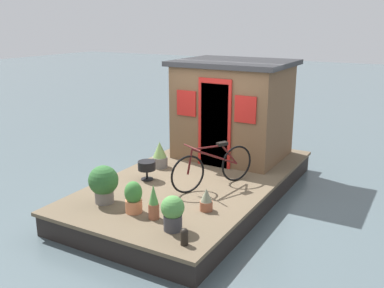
{
  "coord_description": "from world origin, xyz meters",
  "views": [
    {
      "loc": [
        -6.83,
        -3.78,
        3.31
      ],
      "look_at": [
        -0.2,
        0.0,
        1.12
      ],
      "focal_mm": 40.47,
      "sensor_mm": 36.0,
      "label": 1
    }
  ],
  "objects_px": {
    "potted_plant_mint": "(154,203)",
    "potted_plant_rosemary": "(206,200)",
    "bicycle": "(213,167)",
    "potted_plant_thyme": "(133,197)",
    "houseboat_cabin": "(233,109)",
    "potted_plant_sage": "(173,212)",
    "potted_plant_ivy": "(104,183)",
    "potted_plant_basil": "(160,155)",
    "charcoal_grill": "(147,166)",
    "mooring_bollard": "(184,236)"
  },
  "relations": [
    {
      "from": "potted_plant_ivy",
      "to": "charcoal_grill",
      "type": "height_order",
      "value": "potted_plant_ivy"
    },
    {
      "from": "potted_plant_basil",
      "to": "charcoal_grill",
      "type": "height_order",
      "value": "potted_plant_basil"
    },
    {
      "from": "houseboat_cabin",
      "to": "potted_plant_sage",
      "type": "distance_m",
      "value": 3.83
    },
    {
      "from": "potted_plant_thyme",
      "to": "houseboat_cabin",
      "type": "bearing_deg",
      "value": -1.4
    },
    {
      "from": "potted_plant_mint",
      "to": "potted_plant_ivy",
      "type": "relative_size",
      "value": 0.86
    },
    {
      "from": "potted_plant_rosemary",
      "to": "potted_plant_ivy",
      "type": "xyz_separation_m",
      "value": [
        -0.55,
        1.6,
        0.17
      ]
    },
    {
      "from": "houseboat_cabin",
      "to": "potted_plant_rosemary",
      "type": "xyz_separation_m",
      "value": [
        -2.86,
        -0.87,
        -0.87
      ]
    },
    {
      "from": "houseboat_cabin",
      "to": "potted_plant_sage",
      "type": "height_order",
      "value": "houseboat_cabin"
    },
    {
      "from": "houseboat_cabin",
      "to": "potted_plant_ivy",
      "type": "height_order",
      "value": "houseboat_cabin"
    },
    {
      "from": "potted_plant_sage",
      "to": "charcoal_grill",
      "type": "relative_size",
      "value": 1.43
    },
    {
      "from": "charcoal_grill",
      "to": "bicycle",
      "type": "bearing_deg",
      "value": -76.38
    },
    {
      "from": "bicycle",
      "to": "potted_plant_basil",
      "type": "bearing_deg",
      "value": 73.45
    },
    {
      "from": "potted_plant_sage",
      "to": "mooring_bollard",
      "type": "height_order",
      "value": "potted_plant_sage"
    },
    {
      "from": "potted_plant_sage",
      "to": "potted_plant_mint",
      "type": "bearing_deg",
      "value": 69.05
    },
    {
      "from": "potted_plant_mint",
      "to": "potted_plant_rosemary",
      "type": "relative_size",
      "value": 1.49
    },
    {
      "from": "bicycle",
      "to": "mooring_bollard",
      "type": "distance_m",
      "value": 2.17
    },
    {
      "from": "houseboat_cabin",
      "to": "potted_plant_basil",
      "type": "bearing_deg",
      "value": 147.73
    },
    {
      "from": "potted_plant_mint",
      "to": "potted_plant_rosemary",
      "type": "distance_m",
      "value": 0.86
    },
    {
      "from": "bicycle",
      "to": "potted_plant_rosemary",
      "type": "xyz_separation_m",
      "value": [
        -0.96,
        -0.37,
        -0.21
      ]
    },
    {
      "from": "houseboat_cabin",
      "to": "potted_plant_mint",
      "type": "relative_size",
      "value": 4.35
    },
    {
      "from": "charcoal_grill",
      "to": "potted_plant_rosemary",
      "type": "bearing_deg",
      "value": -112.27
    },
    {
      "from": "potted_plant_thyme",
      "to": "potted_plant_mint",
      "type": "bearing_deg",
      "value": -94.59
    },
    {
      "from": "potted_plant_rosemary",
      "to": "potted_plant_ivy",
      "type": "bearing_deg",
      "value": 108.94
    },
    {
      "from": "potted_plant_mint",
      "to": "mooring_bollard",
      "type": "distance_m",
      "value": 0.93
    },
    {
      "from": "mooring_bollard",
      "to": "potted_plant_mint",
      "type": "bearing_deg",
      "value": 60.5
    },
    {
      "from": "potted_plant_basil",
      "to": "potted_plant_ivy",
      "type": "distance_m",
      "value": 1.94
    },
    {
      "from": "potted_plant_mint",
      "to": "charcoal_grill",
      "type": "distance_m",
      "value": 1.68
    },
    {
      "from": "potted_plant_mint",
      "to": "potted_plant_ivy",
      "type": "distance_m",
      "value": 1.06
    },
    {
      "from": "bicycle",
      "to": "potted_plant_rosemary",
      "type": "relative_size",
      "value": 4.31
    },
    {
      "from": "bicycle",
      "to": "potted_plant_thyme",
      "type": "height_order",
      "value": "bicycle"
    },
    {
      "from": "houseboat_cabin",
      "to": "mooring_bollard",
      "type": "xyz_separation_m",
      "value": [
        -3.96,
        -1.12,
        -0.92
      ]
    },
    {
      "from": "potted_plant_ivy",
      "to": "charcoal_grill",
      "type": "xyz_separation_m",
      "value": [
        1.21,
        0.0,
        -0.08
      ]
    },
    {
      "from": "potted_plant_sage",
      "to": "potted_plant_rosemary",
      "type": "height_order",
      "value": "potted_plant_sage"
    },
    {
      "from": "houseboat_cabin",
      "to": "bicycle",
      "type": "xyz_separation_m",
      "value": [
        -1.9,
        -0.5,
        -0.67
      ]
    },
    {
      "from": "mooring_bollard",
      "to": "potted_plant_basil",
      "type": "bearing_deg",
      "value": 39.55
    },
    {
      "from": "potted_plant_sage",
      "to": "potted_plant_ivy",
      "type": "bearing_deg",
      "value": 79.81
    },
    {
      "from": "potted_plant_sage",
      "to": "potted_plant_basil",
      "type": "relative_size",
      "value": 0.97
    },
    {
      "from": "potted_plant_sage",
      "to": "potted_plant_ivy",
      "type": "distance_m",
      "value": 1.52
    },
    {
      "from": "bicycle",
      "to": "potted_plant_ivy",
      "type": "xyz_separation_m",
      "value": [
        -1.51,
        1.23,
        -0.03
      ]
    },
    {
      "from": "potted_plant_rosemary",
      "to": "potted_plant_basil",
      "type": "bearing_deg",
      "value": 52.45
    },
    {
      "from": "potted_plant_mint",
      "to": "potted_plant_rosemary",
      "type": "bearing_deg",
      "value": -40.3
    },
    {
      "from": "potted_plant_mint",
      "to": "bicycle",
      "type": "bearing_deg",
      "value": -6.45
    },
    {
      "from": "bicycle",
      "to": "mooring_bollard",
      "type": "xyz_separation_m",
      "value": [
        -2.06,
        -0.62,
        -0.25
      ]
    },
    {
      "from": "potted_plant_basil",
      "to": "potted_plant_ivy",
      "type": "height_order",
      "value": "potted_plant_ivy"
    },
    {
      "from": "potted_plant_thyme",
      "to": "potted_plant_sage",
      "type": "bearing_deg",
      "value": -103.47
    },
    {
      "from": "potted_plant_basil",
      "to": "charcoal_grill",
      "type": "xyz_separation_m",
      "value": [
        -0.72,
        -0.19,
        0.01
      ]
    },
    {
      "from": "potted_plant_thyme",
      "to": "mooring_bollard",
      "type": "height_order",
      "value": "potted_plant_thyme"
    },
    {
      "from": "houseboat_cabin",
      "to": "mooring_bollard",
      "type": "height_order",
      "value": "houseboat_cabin"
    },
    {
      "from": "potted_plant_basil",
      "to": "houseboat_cabin",
      "type": "bearing_deg",
      "value": -32.27
    },
    {
      "from": "bicycle",
      "to": "potted_plant_ivy",
      "type": "bearing_deg",
      "value": 140.68
    }
  ]
}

